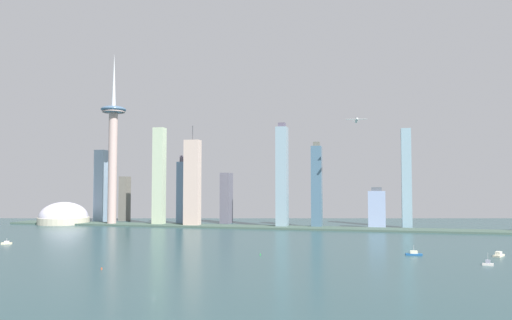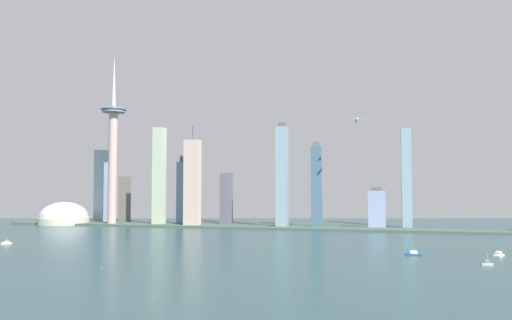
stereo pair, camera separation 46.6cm
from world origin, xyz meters
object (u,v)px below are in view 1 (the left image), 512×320
(skyscraper_8, at_px, (317,186))
(boat_5, at_px, (414,254))
(skyscraper_7, at_px, (192,183))
(boat_6, at_px, (488,264))
(skyscraper_2, at_px, (406,178))
(skyscraper_3, at_px, (101,186))
(skyscraper_10, at_px, (282,176))
(skyscraper_1, at_px, (125,199))
(channel_buoy_0, at_px, (102,268))
(boat_7, at_px, (7,243))
(skyscraper_6, at_px, (226,198))
(airplane, at_px, (356,120))
(skyscraper_5, at_px, (184,192))
(boat_1, at_px, (499,255))
(skyscraper_0, at_px, (159,176))
(observation_tower, at_px, (113,141))
(stadium_dome, at_px, (64,218))
(channel_buoy_1, at_px, (260,254))
(skyscraper_9, at_px, (377,209))

(skyscraper_8, bearing_deg, boat_5, -66.07)
(skyscraper_7, distance_m, boat_6, 499.22)
(skyscraper_8, bearing_deg, boat_6, -61.34)
(skyscraper_2, relative_size, skyscraper_3, 1.19)
(skyscraper_8, xyz_separation_m, skyscraper_10, (-55.28, -9.00, 15.78))
(skyscraper_3, bearing_deg, skyscraper_1, 45.54)
(channel_buoy_0, bearing_deg, boat_7, 147.82)
(skyscraper_6, relative_size, channel_buoy_0, 43.86)
(skyscraper_2, height_order, skyscraper_6, skyscraper_2)
(boat_6, xyz_separation_m, airplane, (-115.98, 282.77, 163.94))
(skyscraper_1, distance_m, airplane, 474.93)
(skyscraper_1, distance_m, boat_7, 373.61)
(skyscraper_5, bearing_deg, boat_1, -32.83)
(skyscraper_0, bearing_deg, channel_buoy_0, -71.03)
(skyscraper_6, height_order, channel_buoy_0, skyscraper_6)
(skyscraper_0, distance_m, skyscraper_5, 51.18)
(boat_7, bearing_deg, skyscraper_8, 15.57)
(skyscraper_1, bearing_deg, skyscraper_2, -3.88)
(observation_tower, bearing_deg, skyscraper_5, 15.86)
(skyscraper_3, height_order, boat_7, skyscraper_3)
(boat_7, bearing_deg, skyscraper_3, 76.91)
(skyscraper_7, bearing_deg, skyscraper_6, 66.39)
(skyscraper_1, relative_size, channel_buoy_0, 41.22)
(stadium_dome, xyz_separation_m, skyscraper_0, (176.93, 11.41, 73.29))
(channel_buoy_0, bearing_deg, skyscraper_5, 103.53)
(skyscraper_8, height_order, boat_5, skyscraper_8)
(skyscraper_1, bearing_deg, skyscraper_7, -27.59)
(stadium_dome, relative_size, airplane, 2.56)
(skyscraper_1, bearing_deg, airplane, -14.73)
(skyscraper_2, xyz_separation_m, channel_buoy_1, (-161.29, -350.19, -78.83))
(skyscraper_0, distance_m, airplane, 345.99)
(skyscraper_3, relative_size, boat_5, 8.53)
(skyscraper_8, height_order, skyscraper_10, skyscraper_10)
(skyscraper_6, relative_size, skyscraper_8, 0.66)
(skyscraper_1, relative_size, skyscraper_5, 0.71)
(boat_6, bearing_deg, skyscraper_0, -22.11)
(observation_tower, xyz_separation_m, skyscraper_5, (119.48, 33.95, -88.41))
(skyscraper_0, xyz_separation_m, skyscraper_3, (-140.82, 49.40, -16.41))
(skyscraper_2, distance_m, boat_6, 374.67)
(skyscraper_3, height_order, skyscraper_6, skyscraper_3)
(skyscraper_2, height_order, skyscraper_8, skyscraper_2)
(skyscraper_6, distance_m, skyscraper_7, 91.15)
(boat_1, distance_m, channel_buoy_1, 228.76)
(skyscraper_5, relative_size, skyscraper_7, 0.72)
(boat_6, relative_size, channel_buoy_1, 4.31)
(skyscraper_1, bearing_deg, skyscraper_10, -13.31)
(skyscraper_9, bearing_deg, boat_7, -143.71)
(skyscraper_5, bearing_deg, skyscraper_6, 37.41)
(skyscraper_0, xyz_separation_m, airplane, (334.32, -35.13, 81.89))
(stadium_dome, relative_size, skyscraper_5, 0.73)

